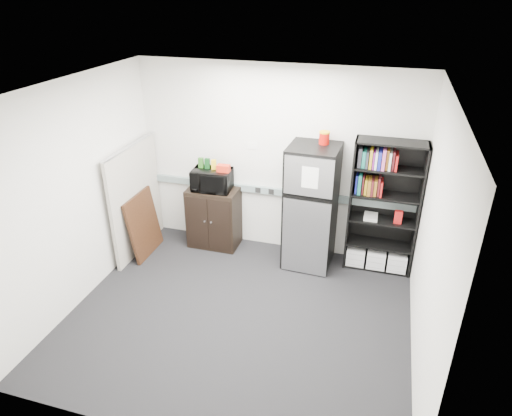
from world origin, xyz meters
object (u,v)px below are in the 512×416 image
Objects in this scene: bookshelf at (383,209)px; cubicle_partition at (136,199)px; microwave at (212,180)px; cabinet at (214,217)px; refrigerator at (311,207)px.

cubicle_partition is at bearing -171.94° from bookshelf.
cabinet is at bearing 86.18° from microwave.
cabinet is 0.61m from microwave.
bookshelf reaches higher than refrigerator.
bookshelf is 2.01× the size of cabinet.
bookshelf is 2.41m from microwave.
refrigerator is (2.48, 0.34, 0.06)m from cubicle_partition.
cubicle_partition is 2.92× the size of microwave.
refrigerator reaches higher than cubicle_partition.
microwave is 0.32× the size of refrigerator.
cabinet is at bearing 22.37° from cubicle_partition.
bookshelf is at bearing -1.90° from microwave.
bookshelf reaches higher than microwave.
bookshelf is 2.45m from cabinet.
refrigerator is (1.46, -0.06, -0.21)m from microwave.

